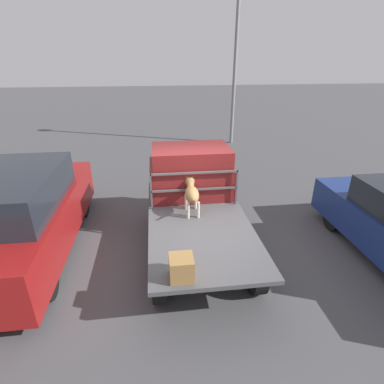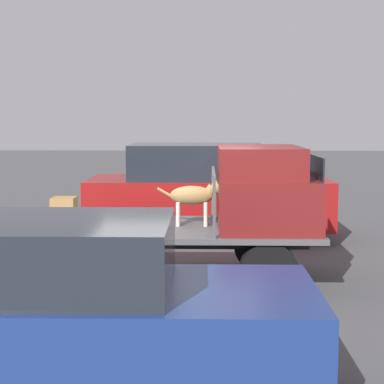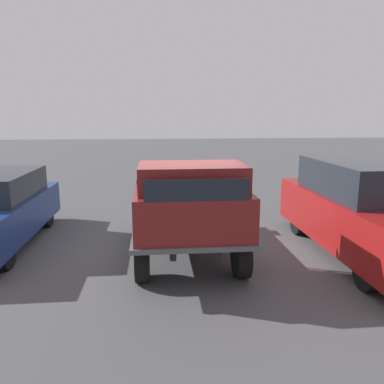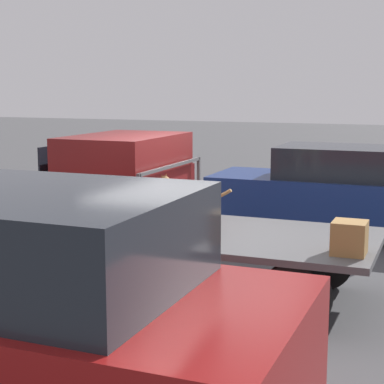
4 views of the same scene
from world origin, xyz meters
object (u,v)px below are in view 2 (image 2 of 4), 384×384
at_px(parked_pickup_far, 206,192).
at_px(dog, 197,195).
at_px(cargo_crate, 64,209).
at_px(flatbed_truck, 177,241).
at_px(parked_sedan, 45,313).

bearing_deg(parked_pickup_far, dog, -89.30).
bearing_deg(cargo_crate, parked_pickup_far, 55.11).
relative_size(flatbed_truck, cargo_crate, 11.34).
height_order(flatbed_truck, cargo_crate, cargo_crate).
distance_m(flatbed_truck, parked_pickup_far, 3.73).
height_order(dog, cargo_crate, dog).
bearing_deg(parked_pickup_far, cargo_crate, -122.25).
distance_m(dog, cargo_crate, 2.15).
bearing_deg(parked_sedan, parked_pickup_far, 84.09).
relative_size(flatbed_truck, parked_sedan, 0.93).
bearing_deg(cargo_crate, flatbed_truck, -16.05).
bearing_deg(flatbed_truck, dog, 17.71).
height_order(cargo_crate, parked_sedan, parked_sedan).
height_order(parked_sedan, parked_pickup_far, parked_pickup_far).
relative_size(cargo_crate, parked_sedan, 0.08).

